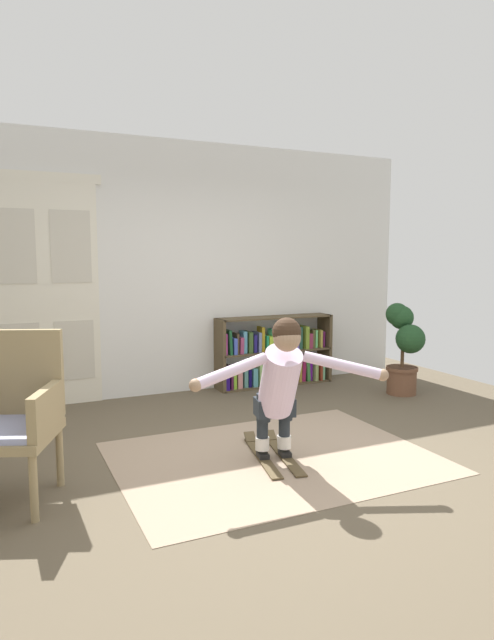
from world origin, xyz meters
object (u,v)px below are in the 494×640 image
at_px(bookshelf, 273,355).
at_px(skis_pair, 272,454).
at_px(wicker_chair, 8,412).
at_px(person_skier, 280,379).
at_px(potted_plant, 404,345).

relative_size(bookshelf, skis_pair, 1.60).
distance_m(bookshelf, wicker_chair, 3.70).
distance_m(bookshelf, person_skier, 2.66).
xyz_separation_m(bookshelf, wicker_chair, (-3.03, -2.10, 0.21)).
distance_m(bookshelf, skis_pair, 2.46).
bearing_deg(wicker_chair, person_skier, -8.01).
height_order(bookshelf, potted_plant, potted_plant).
xyz_separation_m(wicker_chair, skis_pair, (1.91, -0.05, -0.56)).
relative_size(bookshelf, wicker_chair, 1.36).
xyz_separation_m(wicker_chair, person_skier, (1.86, -0.26, 0.09)).
relative_size(skis_pair, person_skier, 0.65).
distance_m(potted_plant, skis_pair, 2.61).
distance_m(wicker_chair, person_skier, 1.88).
relative_size(potted_plant, skis_pair, 1.13).
relative_size(wicker_chair, person_skier, 0.77).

